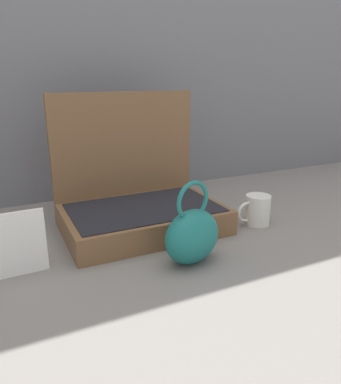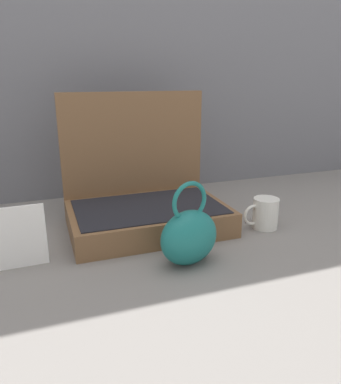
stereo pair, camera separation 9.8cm
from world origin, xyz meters
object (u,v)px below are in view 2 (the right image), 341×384
object	(u,v)px
open_suitcase	(144,198)
info_card_left	(20,237)
teal_pouch_handbag	(189,236)
coffee_mug	(265,213)

from	to	relation	value
open_suitcase	info_card_left	world-z (taller)	open_suitcase
open_suitcase	teal_pouch_handbag	distance (m)	0.29
teal_pouch_handbag	info_card_left	size ratio (longest dim) A/B	1.36
info_card_left	coffee_mug	bearing A→B (deg)	-0.86
coffee_mug	info_card_left	bearing A→B (deg)	-179.06
teal_pouch_handbag	coffee_mug	xyz separation A→B (m)	(0.31, 0.13, -0.03)
open_suitcase	coffee_mug	xyz separation A→B (m)	(0.35, -0.16, -0.04)
info_card_left	open_suitcase	bearing A→B (deg)	22.88
coffee_mug	info_card_left	xyz separation A→B (m)	(-0.71, -0.01, 0.03)
open_suitcase	teal_pouch_handbag	bearing A→B (deg)	-83.25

